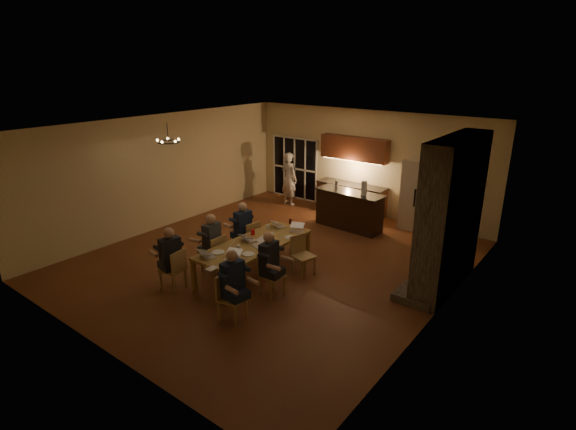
{
  "coord_description": "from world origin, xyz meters",
  "views": [
    {
      "loc": [
        6.32,
        -7.66,
        4.59
      ],
      "look_at": [
        0.2,
        0.3,
        1.11
      ],
      "focal_mm": 28.0,
      "sensor_mm": 36.0,
      "label": 1
    }
  ],
  "objects_px": {
    "redcup_near": "(229,265)",
    "redcup_mid": "(253,232)",
    "chair_right_far": "(303,256)",
    "laptop_a": "(208,252)",
    "can_cola": "(290,221)",
    "plate_left": "(218,252)",
    "chair_left_mid": "(213,254)",
    "plate_far": "(290,237)",
    "chair_right_mid": "(272,275)",
    "laptop_d": "(258,242)",
    "bar_island": "(349,210)",
    "person_right_near": "(233,285)",
    "dining_table": "(255,258)",
    "laptop_b": "(232,254)",
    "mug_back": "(267,227)",
    "refrigerator": "(420,195)",
    "bar_bottle": "(336,185)",
    "redcup_far": "(299,225)",
    "can_silver": "(235,252)",
    "person_left_far": "(243,229)",
    "standing_person": "(289,179)",
    "chair_left_near": "(172,269)",
    "bar_blender": "(364,188)",
    "person_left_near": "(171,259)",
    "laptop_f": "(296,227)",
    "laptop_e": "(279,222)",
    "mug_front": "(239,247)",
    "person_right_mid": "(269,264)",
    "person_left_mid": "(212,243)",
    "plate_near": "(248,254)",
    "laptop_c": "(249,236)",
    "chair_right_near": "(232,298)",
    "mug_mid": "(272,234)",
    "chandelier": "(168,142)",
    "chair_left_far": "(248,238)"
  },
  "relations": [
    {
      "from": "bar_island",
      "to": "chair_left_mid",
      "type": "bearing_deg",
      "value": -99.22
    },
    {
      "from": "plate_far",
      "to": "bar_island",
      "type": "bearing_deg",
      "value": 94.91
    },
    {
      "from": "dining_table",
      "to": "person_left_mid",
      "type": "bearing_deg",
      "value": -150.74
    },
    {
      "from": "laptop_f",
      "to": "plate_left",
      "type": "height_order",
      "value": "laptop_f"
    },
    {
      "from": "chair_right_mid",
      "to": "laptop_d",
      "type": "distance_m",
      "value": 0.92
    },
    {
      "from": "chair_left_near",
      "to": "bar_blender",
      "type": "relative_size",
      "value": 2.19
    },
    {
      "from": "laptop_c",
      "to": "dining_table",
      "type": "bearing_deg",
      "value": -178.86
    },
    {
      "from": "chair_left_near",
      "to": "laptop_e",
      "type": "bearing_deg",
      "value": 156.63
    },
    {
      "from": "laptop_c",
      "to": "laptop_f",
      "type": "bearing_deg",
      "value": -102.88
    },
    {
      "from": "chair_left_near",
      "to": "person_left_mid",
      "type": "xyz_separation_m",
      "value": [
        0.06,
        1.1,
        0.24
      ]
    },
    {
      "from": "standing_person",
      "to": "redcup_near",
      "type": "bearing_deg",
      "value": 126.69
    },
    {
      "from": "chair_right_mid",
      "to": "standing_person",
      "type": "height_order",
      "value": "standing_person"
    },
    {
      "from": "chair_left_near",
      "to": "person_right_near",
      "type": "relative_size",
      "value": 0.64
    },
    {
      "from": "chair_right_mid",
      "to": "laptop_f",
      "type": "bearing_deg",
      "value": 31.14
    },
    {
      "from": "bar_island",
      "to": "person_right_near",
      "type": "bearing_deg",
      "value": -78.73
    },
    {
      "from": "person_left_mid",
      "to": "laptop_f",
      "type": "distance_m",
      "value": 2.0
    },
    {
      "from": "mug_mid",
      "to": "redcup_near",
      "type": "xyz_separation_m",
      "value": [
        0.36,
        -1.77,
        0.01
      ]
    },
    {
      "from": "chair_right_near",
      "to": "chair_right_mid",
      "type": "distance_m",
      "value": 1.17
    },
    {
      "from": "laptop_b",
      "to": "bar_bottle",
      "type": "height_order",
      "value": "bar_bottle"
    },
    {
      "from": "mug_front",
      "to": "redcup_mid",
      "type": "distance_m",
      "value": 0.89
    },
    {
      "from": "chair_left_mid",
      "to": "plate_far",
      "type": "xyz_separation_m",
      "value": [
        1.26,
        1.24,
        0.31
      ]
    },
    {
      "from": "chair_right_mid",
      "to": "dining_table",
      "type": "bearing_deg",
      "value": 72.31
    },
    {
      "from": "laptop_e",
      "to": "plate_near",
      "type": "xyz_separation_m",
      "value": [
        0.53,
        -1.68,
        -0.1
      ]
    },
    {
      "from": "refrigerator",
      "to": "mug_front",
      "type": "distance_m",
      "value": 5.74
    },
    {
      "from": "chair_left_near",
      "to": "chair_left_far",
      "type": "height_order",
      "value": "same"
    },
    {
      "from": "chair_right_far",
      "to": "laptop_a",
      "type": "relative_size",
      "value": 2.78
    },
    {
      "from": "dining_table",
      "to": "laptop_b",
      "type": "relative_size",
      "value": 8.9
    },
    {
      "from": "dining_table",
      "to": "mug_back",
      "type": "bearing_deg",
      "value": 111.94
    },
    {
      "from": "bar_island",
      "to": "can_silver",
      "type": "height_order",
      "value": "bar_island"
    },
    {
      "from": "chair_left_mid",
      "to": "redcup_far",
      "type": "bearing_deg",
      "value": 151.25
    },
    {
      "from": "laptop_e",
      "to": "mug_front",
      "type": "height_order",
      "value": "laptop_e"
    },
    {
      "from": "mug_back",
      "to": "redcup_mid",
      "type": "distance_m",
      "value": 0.5
    },
    {
      "from": "standing_person",
      "to": "can_cola",
      "type": "xyz_separation_m",
      "value": [
        2.41,
        -3.1,
        -0.07
      ]
    },
    {
      "from": "person_right_mid",
      "to": "plate_near",
      "type": "xyz_separation_m",
      "value": [
        -0.55,
        -0.01,
        0.07
      ]
    },
    {
      "from": "refrigerator",
      "to": "bar_bottle",
      "type": "bearing_deg",
      "value": -152.06
    },
    {
      "from": "person_left_near",
      "to": "person_right_mid",
      "type": "bearing_deg",
      "value": 132.24
    },
    {
      "from": "laptop_d",
      "to": "bar_bottle",
      "type": "relative_size",
      "value": 1.33
    },
    {
      "from": "chandelier",
      "to": "mug_back",
      "type": "height_order",
      "value": "chandelier"
    },
    {
      "from": "person_right_mid",
      "to": "plate_left",
      "type": "height_order",
      "value": "person_right_mid"
    },
    {
      "from": "chair_right_far",
      "to": "laptop_a",
      "type": "distance_m",
      "value": 2.15
    },
    {
      "from": "chair_right_near",
      "to": "mug_mid",
      "type": "bearing_deg",
      "value": 10.72
    },
    {
      "from": "redcup_near",
      "to": "redcup_mid",
      "type": "xyz_separation_m",
      "value": [
        -0.8,
        1.59,
        0.0
      ]
    },
    {
      "from": "person_right_near",
      "to": "redcup_far",
      "type": "bearing_deg",
      "value": 20.87
    },
    {
      "from": "chandelier",
      "to": "bar_blender",
      "type": "xyz_separation_m",
      "value": [
        3.17,
        3.9,
        -1.47
      ]
    },
    {
      "from": "person_left_near",
      "to": "bar_bottle",
      "type": "relative_size",
      "value": 5.75
    },
    {
      "from": "person_left_far",
      "to": "standing_person",
      "type": "xyz_separation_m",
      "value": [
        -1.65,
        3.99,
        0.19
      ]
    },
    {
      "from": "laptop_f",
      "to": "chair_right_mid",
      "type": "bearing_deg",
      "value": -94.32
    },
    {
      "from": "laptop_e",
      "to": "person_right_near",
      "type": "bearing_deg",
      "value": 135.24
    },
    {
      "from": "standing_person",
      "to": "refrigerator",
      "type": "bearing_deg",
      "value": -164.93
    },
    {
      "from": "can_cola",
      "to": "plate_left",
      "type": "bearing_deg",
      "value": -93.2
    }
  ]
}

